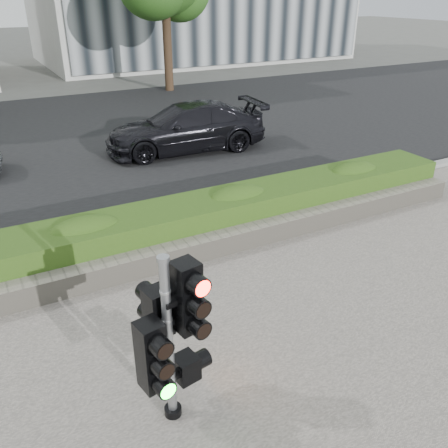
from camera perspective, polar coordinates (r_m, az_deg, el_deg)
name	(u,v)px	position (r m, az deg, el deg)	size (l,w,h in m)	color
ground	(234,334)	(6.21, 1.26, -13.07)	(120.00, 120.00, 0.00)	#51514C
road	(68,139)	(14.89, -18.28, 9.73)	(60.00, 13.00, 0.02)	black
curb	(148,231)	(8.62, -9.07, -0.79)	(60.00, 0.25, 0.12)	gray
stone_wall	(175,255)	(7.51, -5.87, -3.68)	(12.00, 0.32, 0.34)	gray
hedge	(160,229)	(7.97, -7.75, -0.54)	(12.00, 1.00, 0.68)	#598829
traffic_signal	(169,332)	(4.59, -6.66, -12.73)	(0.67, 0.54, 1.87)	black
car_dark	(186,127)	(12.96, -4.62, 11.51)	(1.74, 4.28, 1.24)	black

